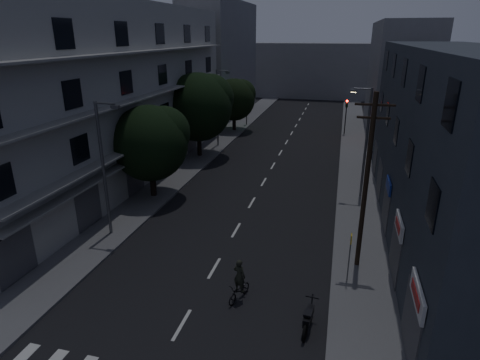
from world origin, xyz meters
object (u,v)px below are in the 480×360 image
at_px(utility_pole, 366,180).
at_px(motorcycle, 308,319).
at_px(cyclist, 239,286).
at_px(bus_stop_sign, 350,249).

distance_m(utility_pole, motorcycle, 7.29).
xyz_separation_m(utility_pole, cyclist, (-5.33, -4.21, -4.16)).
bearing_deg(utility_pole, bus_stop_sign, -106.82).
height_order(motorcycle, cyclist, cyclist).
height_order(utility_pole, cyclist, utility_pole).
bearing_deg(bus_stop_sign, cyclist, -152.07).
bearing_deg(motorcycle, cyclist, 165.28).
xyz_separation_m(utility_pole, motorcycle, (-2.06, -5.47, -4.36)).
bearing_deg(motorcycle, utility_pole, 75.68).
bearing_deg(cyclist, motorcycle, -1.90).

